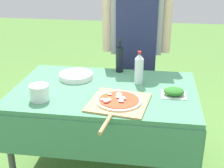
{
  "coord_description": "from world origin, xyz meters",
  "views": [
    {
      "loc": [
        0.36,
        -2.03,
        1.64
      ],
      "look_at": [
        0.05,
        0.0,
        0.77
      ],
      "focal_mm": 50.0,
      "sensor_mm": 36.0,
      "label": 1
    }
  ],
  "objects_px": {
    "water_bottle": "(139,69)",
    "herb_container": "(174,92)",
    "mixing_tub": "(39,93)",
    "plate_stack": "(76,76)",
    "person_cook": "(136,36)",
    "oil_bottle": "(120,59)",
    "prep_table": "(105,99)",
    "pizza_on_peel": "(118,102)"
  },
  "relations": [
    {
      "from": "water_bottle",
      "to": "mixing_tub",
      "type": "relative_size",
      "value": 1.91
    },
    {
      "from": "person_cook",
      "to": "water_bottle",
      "type": "relative_size",
      "value": 6.48
    },
    {
      "from": "mixing_tub",
      "to": "plate_stack",
      "type": "distance_m",
      "value": 0.44
    },
    {
      "from": "pizza_on_peel",
      "to": "mixing_tub",
      "type": "xyz_separation_m",
      "value": [
        -0.52,
        -0.02,
        0.04
      ]
    },
    {
      "from": "prep_table",
      "to": "oil_bottle",
      "type": "relative_size",
      "value": 4.73
    },
    {
      "from": "prep_table",
      "to": "person_cook",
      "type": "height_order",
      "value": "person_cook"
    },
    {
      "from": "pizza_on_peel",
      "to": "herb_container",
      "type": "relative_size",
      "value": 3.61
    },
    {
      "from": "oil_bottle",
      "to": "water_bottle",
      "type": "height_order",
      "value": "oil_bottle"
    },
    {
      "from": "herb_container",
      "to": "plate_stack",
      "type": "bearing_deg",
      "value": 164.2
    },
    {
      "from": "pizza_on_peel",
      "to": "mixing_tub",
      "type": "relative_size",
      "value": 4.64
    },
    {
      "from": "person_cook",
      "to": "plate_stack",
      "type": "bearing_deg",
      "value": 47.11
    },
    {
      "from": "oil_bottle",
      "to": "plate_stack",
      "type": "bearing_deg",
      "value": -148.59
    },
    {
      "from": "mixing_tub",
      "to": "water_bottle",
      "type": "bearing_deg",
      "value": 31.4
    },
    {
      "from": "oil_bottle",
      "to": "person_cook",
      "type": "bearing_deg",
      "value": 71.75
    },
    {
      "from": "plate_stack",
      "to": "herb_container",
      "type": "bearing_deg",
      "value": -15.8
    },
    {
      "from": "pizza_on_peel",
      "to": "mixing_tub",
      "type": "bearing_deg",
      "value": -170.58
    },
    {
      "from": "water_bottle",
      "to": "prep_table",
      "type": "bearing_deg",
      "value": -149.04
    },
    {
      "from": "person_cook",
      "to": "plate_stack",
      "type": "distance_m",
      "value": 0.7
    },
    {
      "from": "water_bottle",
      "to": "herb_container",
      "type": "bearing_deg",
      "value": -35.37
    },
    {
      "from": "water_bottle",
      "to": "plate_stack",
      "type": "xyz_separation_m",
      "value": [
        -0.49,
        0.03,
        -0.1
      ]
    },
    {
      "from": "prep_table",
      "to": "water_bottle",
      "type": "xyz_separation_m",
      "value": [
        0.23,
        0.14,
        0.2
      ]
    },
    {
      "from": "person_cook",
      "to": "oil_bottle",
      "type": "xyz_separation_m",
      "value": [
        -0.11,
        -0.33,
        -0.11
      ]
    },
    {
      "from": "person_cook",
      "to": "plate_stack",
      "type": "xyz_separation_m",
      "value": [
        -0.43,
        -0.52,
        -0.2
      ]
    },
    {
      "from": "mixing_tub",
      "to": "plate_stack",
      "type": "relative_size",
      "value": 0.49
    },
    {
      "from": "mixing_tub",
      "to": "plate_stack",
      "type": "bearing_deg",
      "value": 71.52
    },
    {
      "from": "prep_table",
      "to": "oil_bottle",
      "type": "distance_m",
      "value": 0.42
    },
    {
      "from": "herb_container",
      "to": "mixing_tub",
      "type": "distance_m",
      "value": 0.91
    },
    {
      "from": "person_cook",
      "to": "mixing_tub",
      "type": "xyz_separation_m",
      "value": [
        -0.57,
        -0.94,
        -0.17
      ]
    },
    {
      "from": "prep_table",
      "to": "mixing_tub",
      "type": "distance_m",
      "value": 0.49
    },
    {
      "from": "oil_bottle",
      "to": "mixing_tub",
      "type": "xyz_separation_m",
      "value": [
        -0.46,
        -0.61,
        -0.06
      ]
    },
    {
      "from": "water_bottle",
      "to": "herb_container",
      "type": "distance_m",
      "value": 0.33
    },
    {
      "from": "prep_table",
      "to": "herb_container",
      "type": "xyz_separation_m",
      "value": [
        0.49,
        -0.04,
        0.11
      ]
    },
    {
      "from": "herb_container",
      "to": "plate_stack",
      "type": "height_order",
      "value": "herb_container"
    },
    {
      "from": "prep_table",
      "to": "plate_stack",
      "type": "relative_size",
      "value": 4.98
    },
    {
      "from": "herb_container",
      "to": "oil_bottle",
      "type": "bearing_deg",
      "value": 136.56
    },
    {
      "from": "plate_stack",
      "to": "water_bottle",
      "type": "bearing_deg",
      "value": -3.49
    },
    {
      "from": "oil_bottle",
      "to": "herb_container",
      "type": "bearing_deg",
      "value": -43.44
    },
    {
      "from": "person_cook",
      "to": "oil_bottle",
      "type": "height_order",
      "value": "person_cook"
    },
    {
      "from": "pizza_on_peel",
      "to": "mixing_tub",
      "type": "distance_m",
      "value": 0.53
    },
    {
      "from": "pizza_on_peel",
      "to": "water_bottle",
      "type": "xyz_separation_m",
      "value": [
        0.11,
        0.37,
        0.1
      ]
    },
    {
      "from": "prep_table",
      "to": "oil_bottle",
      "type": "xyz_separation_m",
      "value": [
        0.06,
        0.36,
        0.2
      ]
    },
    {
      "from": "plate_stack",
      "to": "oil_bottle",
      "type": "bearing_deg",
      "value": 31.41
    }
  ]
}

